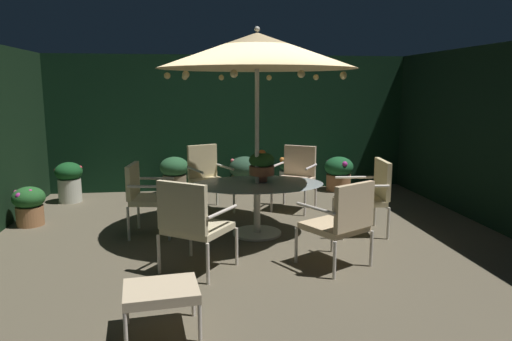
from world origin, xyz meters
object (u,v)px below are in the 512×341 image
object	(u,v)px
centerpiece_planter	(262,164)
patio_chair_southwest	(207,174)
potted_plant_front_corner	(69,180)
potted_plant_back_center	(245,173)
patio_dining_table	(257,193)
potted_plant_left_far	(29,204)
patio_umbrella	(257,51)
potted_plant_left_near	(290,173)
ottoman_footrest	(161,293)
patio_chair_south	(296,173)
patio_chair_southeast	(369,192)
patio_chair_east	(342,219)
potted_plant_back_right	(174,174)
patio_chair_northeast	(192,221)
potted_plant_right_far	(339,172)
patio_chair_north	(145,193)

from	to	relation	value
centerpiece_planter	patio_chair_southwest	bearing A→B (deg)	118.29
potted_plant_front_corner	potted_plant_back_center	bearing A→B (deg)	7.43
patio_dining_table	potted_plant_left_far	world-z (taller)	patio_dining_table
centerpiece_planter	potted_plant_front_corner	xyz separation A→B (m)	(-3.05, 2.14, -0.56)
patio_umbrella	potted_plant_left_near	xyz separation A→B (m)	(1.00, 2.64, -2.08)
ottoman_footrest	patio_chair_south	bearing A→B (deg)	62.65
patio_umbrella	patio_chair_south	world-z (taller)	patio_umbrella
patio_umbrella	ottoman_footrest	size ratio (longest dim) A/B	4.26
potted_plant_left_far	patio_dining_table	bearing A→B (deg)	-14.86
potted_plant_front_corner	potted_plant_left_near	size ratio (longest dim) A/B	1.06
potted_plant_front_corner	patio_chair_south	bearing A→B (deg)	-14.27
patio_umbrella	patio_chair_southwest	distance (m)	2.38
patio_chair_southeast	patio_chair_south	bearing A→B (deg)	116.26
centerpiece_planter	patio_chair_east	xyz separation A→B (m)	(0.68, -1.40, -0.40)
potted_plant_left_near	centerpiece_planter	bearing A→B (deg)	-109.93
patio_dining_table	potted_plant_back_right	world-z (taller)	patio_dining_table
patio_chair_northeast	patio_chair_southeast	size ratio (longest dim) A/B	1.02
potted_plant_left_far	potted_plant_back_right	distance (m)	2.65
patio_umbrella	patio_chair_northeast	size ratio (longest dim) A/B	2.67
potted_plant_front_corner	potted_plant_left_near	world-z (taller)	potted_plant_front_corner
patio_umbrella	potted_plant_right_far	xyz separation A→B (m)	(1.93, 2.52, -2.07)
patio_chair_northeast	patio_chair_south	xyz separation A→B (m)	(1.69, 2.51, 0.02)
ottoman_footrest	potted_plant_right_far	distance (m)	5.86
ottoman_footrest	centerpiece_planter	bearing A→B (deg)	65.10
patio_dining_table	patio_chair_northeast	size ratio (longest dim) A/B	1.76
patio_umbrella	patio_dining_table	bearing A→B (deg)	64.26
patio_umbrella	potted_plant_back_right	world-z (taller)	patio_umbrella
patio_chair_south	patio_chair_southwest	xyz separation A→B (m)	(-1.44, 0.12, -0.01)
potted_plant_left_far	potted_plant_right_far	xyz separation A→B (m)	(5.13, 1.67, 0.04)
patio_chair_south	patio_chair_east	bearing A→B (deg)	-91.52
centerpiece_planter	potted_plant_left_far	size ratio (longest dim) A/B	0.77
patio_chair_east	patio_chair_southeast	bearing A→B (deg)	57.25
patio_chair_north	potted_plant_left_near	xyz separation A→B (m)	(2.49, 2.45, -0.23)
patio_chair_north	ottoman_footrest	size ratio (longest dim) A/B	1.51
centerpiece_planter	potted_plant_left_near	bearing A→B (deg)	70.07
patio_chair_east	potted_plant_right_far	bearing A→B (deg)	72.89
centerpiece_planter	patio_chair_southwest	distance (m)	1.52
patio_dining_table	patio_chair_east	distance (m)	1.52
patio_chair_east	potted_plant_back_center	size ratio (longest dim) A/B	1.45
potted_plant_back_center	centerpiece_planter	bearing A→B (deg)	-91.06
patio_chair_northeast	patio_chair_east	distance (m)	1.62
ottoman_footrest	potted_plant_left_near	bearing A→B (deg)	67.53
centerpiece_planter	potted_plant_left_far	bearing A→B (deg)	166.95
patio_chair_east	patio_chair_south	world-z (taller)	patio_chair_south
patio_chair_south	potted_plant_back_center	xyz separation A→B (m)	(-0.70, 1.37, -0.24)
patio_dining_table	patio_umbrella	xyz separation A→B (m)	(-0.00, -0.00, 1.86)
patio_chair_southwest	potted_plant_back_right	bearing A→B (deg)	115.42
patio_dining_table	patio_chair_southeast	bearing A→B (deg)	-5.10
patio_dining_table	potted_plant_front_corner	distance (m)	3.72
patio_chair_southwest	potted_plant_left_far	bearing A→B (deg)	-168.17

